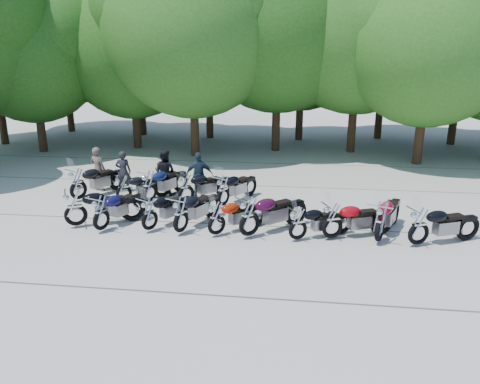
# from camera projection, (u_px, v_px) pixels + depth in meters

# --- Properties ---
(ground) EXTENTS (90.00, 90.00, 0.00)m
(ground) POSITION_uv_depth(u_px,v_px,m) (234.00, 243.00, 13.51)
(ground) COLOR gray
(ground) RESTS_ON ground
(tree_1) EXTENTS (6.97, 6.97, 8.55)m
(tree_1) POSITION_uv_depth(u_px,v_px,m) (32.00, 55.00, 24.10)
(tree_1) COLOR #3A2614
(tree_1) RESTS_ON ground
(tree_2) EXTENTS (7.31, 7.31, 8.97)m
(tree_2) POSITION_uv_depth(u_px,v_px,m) (132.00, 50.00, 24.98)
(tree_2) COLOR #3A2614
(tree_2) RESTS_ON ground
(tree_3) EXTENTS (8.70, 8.70, 10.67)m
(tree_3) POSITION_uv_depth(u_px,v_px,m) (192.00, 28.00, 22.73)
(tree_3) COLOR #3A2614
(tree_3) RESTS_ON ground
(tree_4) EXTENTS (9.13, 9.13, 11.20)m
(tree_4) POSITION_uv_depth(u_px,v_px,m) (278.00, 23.00, 23.91)
(tree_4) COLOR #3A2614
(tree_4) RESTS_ON ground
(tree_5) EXTENTS (9.04, 9.04, 11.10)m
(tree_5) POSITION_uv_depth(u_px,v_px,m) (359.00, 24.00, 23.56)
(tree_5) COLOR #3A2614
(tree_5) RESTS_ON ground
(tree_6) EXTENTS (8.00, 8.00, 9.82)m
(tree_6) POSITION_uv_depth(u_px,v_px,m) (431.00, 39.00, 21.17)
(tree_6) COLOR #3A2614
(tree_6) RESTS_ON ground
(tree_9) EXTENTS (7.59, 7.59, 9.32)m
(tree_9) POSITION_uv_depth(u_px,v_px,m) (63.00, 46.00, 30.16)
(tree_9) COLOR #3A2614
(tree_9) RESTS_ON ground
(tree_10) EXTENTS (7.78, 7.78, 9.55)m
(tree_10) POSITION_uv_depth(u_px,v_px,m) (138.00, 44.00, 28.92)
(tree_10) COLOR #3A2614
(tree_10) RESTS_ON ground
(tree_11) EXTENTS (7.56, 7.56, 9.28)m
(tree_11) POSITION_uv_depth(u_px,v_px,m) (208.00, 47.00, 27.92)
(tree_11) COLOR #3A2614
(tree_11) RESTS_ON ground
(tree_12) EXTENTS (7.88, 7.88, 9.67)m
(tree_12) POSITION_uv_depth(u_px,v_px,m) (302.00, 42.00, 27.23)
(tree_12) COLOR #3A2614
(tree_12) RESTS_ON ground
(tree_13) EXTENTS (8.31, 8.31, 10.20)m
(tree_13) POSITION_uv_depth(u_px,v_px,m) (386.00, 37.00, 27.52)
(tree_13) COLOR #3A2614
(tree_13) RESTS_ON ground
(tree_14) EXTENTS (8.02, 8.02, 9.84)m
(tree_14) POSITION_uv_depth(u_px,v_px,m) (464.00, 40.00, 25.80)
(tree_14) COLOR #3A2614
(tree_14) RESTS_ON ground
(motorcycle_0) EXTENTS (2.50, 1.76, 1.38)m
(motorcycle_0) POSITION_uv_depth(u_px,v_px,m) (75.00, 207.00, 14.51)
(motorcycle_0) COLOR black
(motorcycle_0) RESTS_ON ground
(motorcycle_1) EXTENTS (1.51, 2.37, 1.29)m
(motorcycle_1) POSITION_uv_depth(u_px,v_px,m) (101.00, 212.00, 14.20)
(motorcycle_1) COLOR #0E0C38
(motorcycle_1) RESTS_ON ground
(motorcycle_2) EXTENTS (1.69, 2.20, 1.23)m
(motorcycle_2) POSITION_uv_depth(u_px,v_px,m) (149.00, 213.00, 14.22)
(motorcycle_2) COLOR black
(motorcycle_2) RESTS_ON ground
(motorcycle_3) EXTENTS (1.58, 2.42, 1.32)m
(motorcycle_3) POSITION_uv_depth(u_px,v_px,m) (181.00, 213.00, 14.02)
(motorcycle_3) COLOR black
(motorcycle_3) RESTS_ON ground
(motorcycle_4) EXTENTS (2.00, 1.92, 1.20)m
(motorcycle_4) POSITION_uv_depth(u_px,v_px,m) (217.00, 217.00, 13.86)
(motorcycle_4) COLOR #9A1C05
(motorcycle_4) RESTS_ON ground
(motorcycle_5) EXTENTS (2.38, 2.25, 1.42)m
(motorcycle_5) POSITION_uv_depth(u_px,v_px,m) (249.00, 215.00, 13.70)
(motorcycle_5) COLOR #370723
(motorcycle_5) RESTS_ON ground
(motorcycle_6) EXTENTS (2.10, 1.51, 1.16)m
(motorcycle_6) POSITION_uv_depth(u_px,v_px,m) (298.00, 223.00, 13.51)
(motorcycle_6) COLOR black
(motorcycle_6) RESTS_ON ground
(motorcycle_7) EXTENTS (2.34, 1.48, 1.27)m
(motorcycle_7) POSITION_uv_depth(u_px,v_px,m) (333.00, 219.00, 13.59)
(motorcycle_7) COLOR #A1050E
(motorcycle_7) RESTS_ON ground
(motorcycle_8) EXTENTS (1.66, 2.55, 1.39)m
(motorcycle_8) POSITION_uv_depth(u_px,v_px,m) (380.00, 221.00, 13.34)
(motorcycle_8) COLOR maroon
(motorcycle_8) RESTS_ON ground
(motorcycle_9) EXTENTS (2.40, 1.56, 1.31)m
(motorcycle_9) POSITION_uv_depth(u_px,v_px,m) (419.00, 225.00, 13.12)
(motorcycle_9) COLOR black
(motorcycle_9) RESTS_ON ground
(motorcycle_10) EXTENTS (1.90, 2.49, 1.39)m
(motorcycle_10) POSITION_uv_depth(u_px,v_px,m) (78.00, 183.00, 17.09)
(motorcycle_10) COLOR black
(motorcycle_10) RESTS_ON ground
(motorcycle_11) EXTENTS (2.02, 1.67, 1.15)m
(motorcycle_11) POSITION_uv_depth(u_px,v_px,m) (124.00, 187.00, 16.95)
(motorcycle_11) COLOR black
(motorcycle_11) RESTS_ON ground
(motorcycle_12) EXTENTS (1.70, 2.52, 1.37)m
(motorcycle_12) POSITION_uv_depth(u_px,v_px,m) (149.00, 185.00, 16.80)
(motorcycle_12) COLOR #0E183E
(motorcycle_12) RESTS_ON ground
(motorcycle_13) EXTENTS (2.13, 2.02, 1.27)m
(motorcycle_13) POSITION_uv_depth(u_px,v_px,m) (186.00, 187.00, 16.74)
(motorcycle_13) COLOR black
(motorcycle_13) RESTS_ON ground
(motorcycle_14) EXTENTS (1.72, 2.32, 1.28)m
(motorcycle_14) POSITION_uv_depth(u_px,v_px,m) (223.00, 190.00, 16.42)
(motorcycle_14) COLOR black
(motorcycle_14) RESTS_ON ground
(rider_0) EXTENTS (0.73, 0.58, 1.75)m
(rider_0) POSITION_uv_depth(u_px,v_px,m) (98.00, 169.00, 18.32)
(rider_0) COLOR brown
(rider_0) RESTS_ON ground
(rider_1) EXTENTS (0.99, 0.85, 1.76)m
(rider_1) POSITION_uv_depth(u_px,v_px,m) (165.00, 172.00, 17.84)
(rider_1) COLOR black
(rider_1) RESTS_ON ground
(rider_2) EXTENTS (1.11, 0.68, 1.76)m
(rider_2) POSITION_uv_depth(u_px,v_px,m) (199.00, 175.00, 17.36)
(rider_2) COLOR #1C2D3B
(rider_2) RESTS_ON ground
(rider_3) EXTENTS (0.64, 0.47, 1.62)m
(rider_3) POSITION_uv_depth(u_px,v_px,m) (123.00, 171.00, 18.20)
(rider_3) COLOR black
(rider_3) RESTS_ON ground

